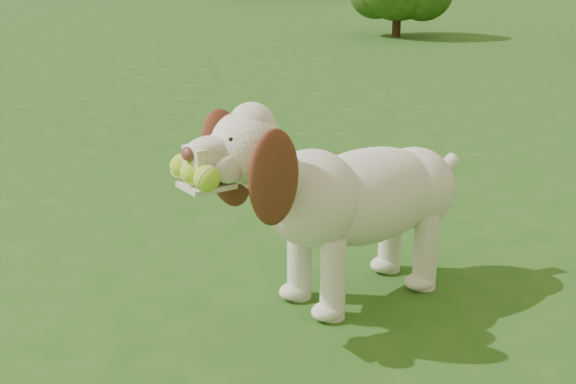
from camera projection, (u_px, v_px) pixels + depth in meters
The scene contains 2 objects.
ground at pixel (406, 369), 2.56m from camera, with size 80.00×80.00×0.00m, color #214E16.
dog at pixel (344, 192), 2.92m from camera, with size 0.70×1.21×0.81m.
Camera 1 is at (1.01, -2.06, 1.33)m, focal length 50.00 mm.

